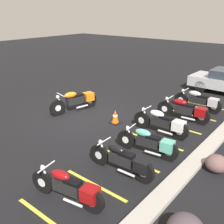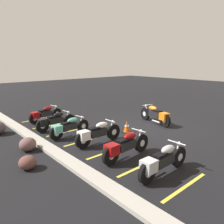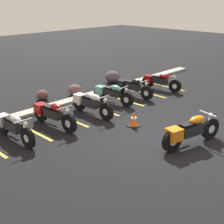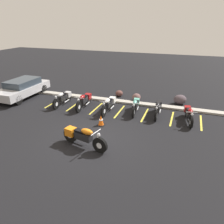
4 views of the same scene
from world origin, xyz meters
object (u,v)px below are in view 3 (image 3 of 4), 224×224
Objects in this scene: motorcycle_orange_featured at (190,131)px; parked_bike_3 at (111,93)px; parked_bike_4 at (132,87)px; parked_bike_5 at (159,81)px; parked_bike_2 at (90,103)px; landscape_rock_1 at (42,95)px; traffic_cone at (134,119)px; parked_bike_0 at (12,126)px; landscape_rock_0 at (75,90)px; landscape_rock_2 at (113,77)px; parked_bike_1 at (52,113)px.

motorcycle_orange_featured reaches higher than parked_bike_3.
parked_bike_4 reaches higher than parked_bike_5.
motorcycle_orange_featured is at bearing 4.07° from parked_bike_2.
parked_bike_5 is 5.73m from landscape_rock_1.
parked_bike_3 reaches higher than traffic_cone.
parked_bike_0 is at bearing -136.74° from landscape_rock_1.
parked_bike_0 is at bearing -99.81° from parked_bike_5.
parked_bike_5 is at bearing 78.30° from parked_bike_3.
parked_bike_2 is at bearing -84.91° from parked_bike_4.
landscape_rock_0 is at bearing -174.84° from parked_bike_3.
parked_bike_2 is at bearing 106.72° from motorcycle_orange_featured.
parked_bike_4 is at bearing 83.08° from parked_bike_3.
parked_bike_4 is (1.37, -0.01, 0.01)m from parked_bike_3.
parked_bike_0 is 7.86m from landscape_rock_2.
parked_bike_1 is 4.02× the size of traffic_cone.
parked_bike_3 is at bearing 92.11° from parked_bike_1.
parked_bike_4 is at bearing 92.61° from parked_bike_0.
parked_bike_2 is 1.08× the size of parked_bike_5.
landscape_rock_2 is at bearing 111.42° from parked_bike_1.
parked_bike_5 is 3.79× the size of landscape_rock_1.
landscape_rock_1 is at bearing -130.79° from parked_bike_4.
landscape_rock_1 is at bearing 107.22° from motorcycle_orange_featured.
parked_bike_3 is at bearing -53.90° from landscape_rock_1.
landscape_rock_0 is 2.95m from landscape_rock_2.
parked_bike_2 reaches higher than parked_bike_4.
parked_bike_2 reaches higher than parked_bike_3.
parked_bike_0 is at bearing -160.13° from landscape_rock_2.
parked_bike_3 reaches higher than parked_bike_5.
parked_bike_5 is (4.72, 0.11, -0.03)m from parked_bike_2.
traffic_cone is at bearing -50.33° from parked_bike_4.
traffic_cone is at bearing -83.71° from landscape_rock_1.
parked_bike_5 is at bearing 25.68° from traffic_cone.
landscape_rock_1 is 0.64× the size of landscape_rock_2.
parked_bike_1 is at bearing -117.52° from landscape_rock_1.
parked_bike_2 is 4.72m from parked_bike_5.
parked_bike_5 is at bearing 87.06° from parked_bike_1.
parked_bike_2 is 3.53× the size of landscape_rock_0.
parked_bike_0 is 1.03× the size of parked_bike_4.
parked_bike_1 is 3.34m from parked_bike_3.
parked_bike_2 reaches higher than landscape_rock_0.
parked_bike_0 is (-3.59, 4.36, -0.03)m from motorcycle_orange_featured.
landscape_rock_2 is 1.52× the size of traffic_cone.
parked_bike_4 reaches higher than landscape_rock_0.
landscape_rock_1 is at bearing 149.44° from parked_bike_1.
parked_bike_2 reaches higher than parked_bike_0.
landscape_rock_0 is (1.18, 2.39, -0.21)m from parked_bike_2.
parked_bike_3 reaches higher than landscape_rock_0.
traffic_cone is (0.55, -4.96, 0.04)m from landscape_rock_1.
parked_bike_5 is 3.69× the size of traffic_cone.
parked_bike_5 is (3.13, -0.29, -0.00)m from parked_bike_3.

